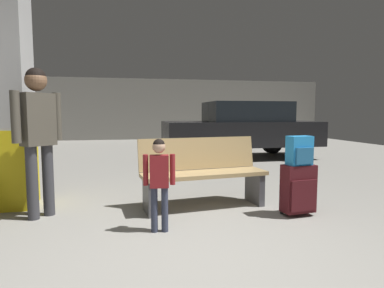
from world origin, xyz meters
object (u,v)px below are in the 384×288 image
(structural_pillar, at_px, (6,101))
(suitcase, at_px, (299,189))
(parked_car_near, at_px, (242,128))
(child, at_px, (159,175))
(adult, at_px, (38,126))
(backpack_bright, at_px, (300,151))
(bench, at_px, (203,173))

(structural_pillar, distance_m, suitcase, 3.78)
(parked_car_near, bearing_deg, child, -118.28)
(structural_pillar, distance_m, parked_car_near, 5.93)
(parked_car_near, bearing_deg, adult, -132.95)
(child, bearing_deg, suitcase, 7.12)
(structural_pillar, xyz_separation_m, suitcase, (3.47, -1.08, -1.04))
(adult, xyz_separation_m, parked_car_near, (4.03, 4.33, -0.26))
(adult, bearing_deg, structural_pillar, 132.69)
(child, distance_m, parked_car_near, 5.76)
(adult, height_order, parked_car_near, adult)
(backpack_bright, bearing_deg, adult, 169.86)
(structural_pillar, bearing_deg, suitcase, -17.24)
(backpack_bright, bearing_deg, suitcase, 123.92)
(bench, xyz_separation_m, backpack_bright, (1.03, -0.59, 0.33))
(child, bearing_deg, backpack_bright, 7.10)
(structural_pillar, distance_m, bench, 2.66)
(structural_pillar, xyz_separation_m, adult, (0.50, -0.55, -0.30))
(structural_pillar, distance_m, child, 2.35)
(backpack_bright, xyz_separation_m, adult, (-2.97, 0.53, 0.29))
(structural_pillar, xyz_separation_m, bench, (2.45, -0.49, -0.92))
(backpack_bright, bearing_deg, parked_car_near, 77.65)
(adult, bearing_deg, backpack_bright, -10.14)
(adult, relative_size, parked_car_near, 0.42)
(bench, relative_size, backpack_bright, 4.87)
(backpack_bright, height_order, adult, adult)
(backpack_bright, bearing_deg, child, -172.90)
(backpack_bright, height_order, child, child)
(suitcase, height_order, adult, adult)
(child, bearing_deg, bench, 51.28)
(bench, height_order, parked_car_near, parked_car_near)
(structural_pillar, bearing_deg, adult, -47.31)
(child, height_order, adult, adult)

